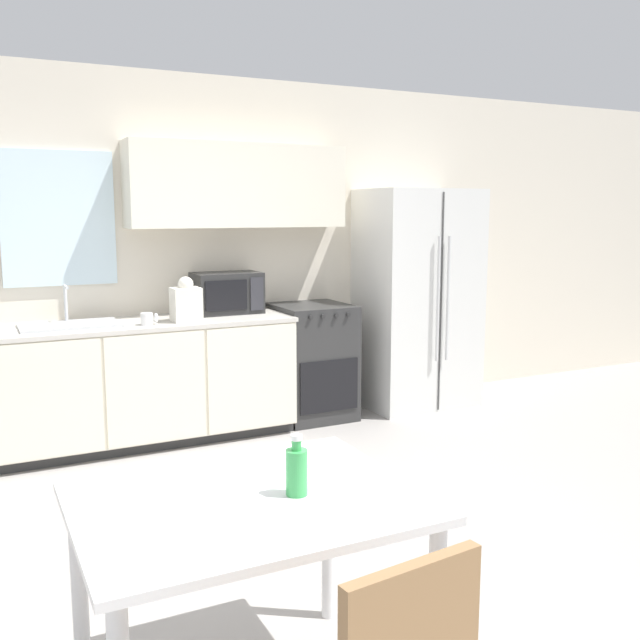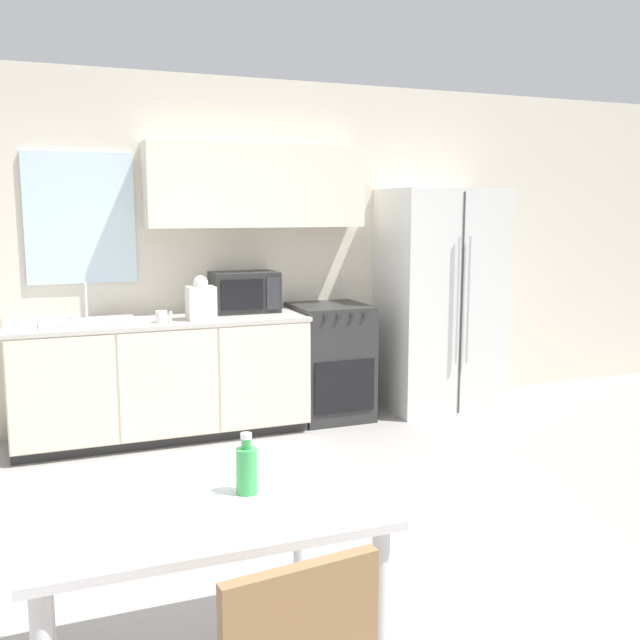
{
  "view_description": "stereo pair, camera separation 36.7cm",
  "coord_description": "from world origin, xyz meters",
  "px_view_note": "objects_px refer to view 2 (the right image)",
  "views": [
    {
      "loc": [
        -1.33,
        -3.05,
        1.67
      ],
      "look_at": [
        0.48,
        0.59,
        1.05
      ],
      "focal_mm": 40.0,
      "sensor_mm": 36.0,
      "label": 1
    },
    {
      "loc": [
        -1.0,
        -3.2,
        1.67
      ],
      "look_at": [
        0.48,
        0.59,
        1.05
      ],
      "focal_mm": 40.0,
      "sensor_mm": 36.0,
      "label": 2
    }
  ],
  "objects_px": {
    "refrigerator": "(440,300)",
    "drink_bottle": "(247,469)",
    "dining_table": "(198,524)",
    "coffee_mug": "(162,317)",
    "oven_range": "(330,361)",
    "microwave": "(244,292)"
  },
  "relations": [
    {
      "from": "refrigerator",
      "to": "drink_bottle",
      "type": "height_order",
      "value": "refrigerator"
    },
    {
      "from": "drink_bottle",
      "to": "refrigerator",
      "type": "bearing_deg",
      "value": 50.18
    },
    {
      "from": "dining_table",
      "to": "coffee_mug",
      "type": "bearing_deg",
      "value": 83.21
    },
    {
      "from": "oven_range",
      "to": "coffee_mug",
      "type": "relative_size",
      "value": 8.02
    },
    {
      "from": "microwave",
      "to": "dining_table",
      "type": "distance_m",
      "value": 3.32
    },
    {
      "from": "oven_range",
      "to": "coffee_mug",
      "type": "height_order",
      "value": "coffee_mug"
    },
    {
      "from": "oven_range",
      "to": "drink_bottle",
      "type": "relative_size",
      "value": 4.54
    },
    {
      "from": "refrigerator",
      "to": "coffee_mug",
      "type": "xyz_separation_m",
      "value": [
        -2.35,
        -0.17,
        0.01
      ]
    },
    {
      "from": "microwave",
      "to": "dining_table",
      "type": "xyz_separation_m",
      "value": [
        -1.02,
        -3.13,
        -0.4
      ]
    },
    {
      "from": "refrigerator",
      "to": "microwave",
      "type": "bearing_deg",
      "value": 175.08
    },
    {
      "from": "oven_range",
      "to": "refrigerator",
      "type": "bearing_deg",
      "value": -2.02
    },
    {
      "from": "drink_bottle",
      "to": "dining_table",
      "type": "bearing_deg",
      "value": 163.17
    },
    {
      "from": "coffee_mug",
      "to": "dining_table",
      "type": "height_order",
      "value": "coffee_mug"
    },
    {
      "from": "refrigerator",
      "to": "microwave",
      "type": "relative_size",
      "value": 3.64
    },
    {
      "from": "dining_table",
      "to": "drink_bottle",
      "type": "xyz_separation_m",
      "value": [
        0.16,
        -0.05,
        0.19
      ]
    },
    {
      "from": "refrigerator",
      "to": "drink_bottle",
      "type": "xyz_separation_m",
      "value": [
        -2.53,
        -3.04,
        -0.09
      ]
    },
    {
      "from": "oven_range",
      "to": "refrigerator",
      "type": "relative_size",
      "value": 0.5
    },
    {
      "from": "microwave",
      "to": "dining_table",
      "type": "relative_size",
      "value": 0.46
    },
    {
      "from": "dining_table",
      "to": "drink_bottle",
      "type": "bearing_deg",
      "value": -16.83
    },
    {
      "from": "refrigerator",
      "to": "drink_bottle",
      "type": "distance_m",
      "value": 3.95
    },
    {
      "from": "oven_range",
      "to": "dining_table",
      "type": "distance_m",
      "value": 3.47
    },
    {
      "from": "oven_range",
      "to": "refrigerator",
      "type": "distance_m",
      "value": 1.09
    }
  ]
}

